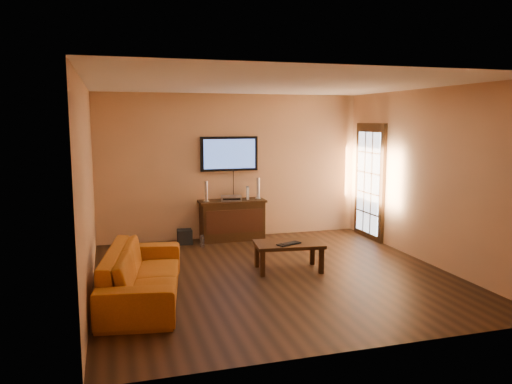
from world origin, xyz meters
name	(u,v)px	position (x,y,z in m)	size (l,w,h in m)	color
ground_plane	(274,275)	(0.00, 0.00, 0.00)	(5.00, 5.00, 0.00)	black
room_walls	(261,155)	(0.00, 0.62, 1.69)	(5.00, 5.00, 5.00)	tan
french_door	(369,183)	(2.46, 1.70, 1.05)	(0.07, 1.02, 2.22)	black
media_console	(232,220)	(-0.06, 2.26, 0.38)	(1.23, 0.47, 0.75)	black
television	(229,154)	(-0.06, 2.45, 1.59)	(1.09, 0.08, 0.64)	black
coffee_table	(289,246)	(0.28, 0.15, 0.36)	(1.05, 0.71, 0.42)	black
sofa	(143,265)	(-1.87, -0.44, 0.43)	(2.19, 0.64, 0.86)	#B45D14
speaker_left	(206,192)	(-0.55, 2.23, 0.92)	(0.10, 0.10, 0.37)	silver
speaker_right	(258,189)	(0.45, 2.30, 0.93)	(0.11, 0.11, 0.40)	silver
av_receiver	(231,198)	(-0.08, 2.23, 0.79)	(0.38, 0.27, 0.09)	silver
game_console	(248,193)	(0.25, 2.30, 0.86)	(0.05, 0.17, 0.23)	white
subwoofer	(185,237)	(-0.96, 2.20, 0.13)	(0.26, 0.26, 0.26)	black
bottle	(202,241)	(-0.71, 1.86, 0.11)	(0.08, 0.08, 0.23)	white
keyboard	(289,244)	(0.25, 0.05, 0.43)	(0.39, 0.27, 0.02)	black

